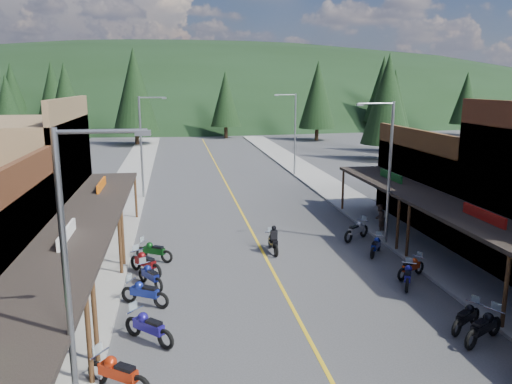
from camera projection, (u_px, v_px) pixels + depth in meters
name	position (u px, v px, depth m)	size (l,w,h in m)	color
ground	(298.00, 318.00, 19.44)	(220.00, 220.00, 0.00)	#38383A
centerline	(236.00, 201.00, 38.72)	(0.15, 90.00, 0.01)	gold
sidewalk_west	(120.00, 204.00, 37.34)	(3.40, 94.00, 0.15)	gray
sidewalk_east	(343.00, 196.00, 40.08)	(3.40, 94.00, 0.15)	gray
shop_west_3	(6.00, 184.00, 27.42)	(10.90, 10.20, 8.20)	brown
shop_east_3	(464.00, 186.00, 31.96)	(10.90, 10.20, 6.20)	#4C2D16
streetlight_0	(73.00, 280.00, 11.61)	(2.16, 0.18, 8.00)	gray
streetlight_1	(143.00, 143.00, 38.61)	(2.16, 0.18, 8.00)	gray
streetlight_2	(387.00, 167.00, 27.30)	(2.16, 0.18, 8.00)	gray
streetlight_3	(294.00, 131.00, 48.51)	(2.16, 0.18, 8.00)	gray
ridge_hill	(189.00, 114.00, 149.63)	(310.00, 140.00, 60.00)	black
pine_1	(53.00, 94.00, 81.63)	(5.88, 5.88, 12.50)	black
pine_2	(135.00, 90.00, 72.10)	(6.72, 6.72, 14.00)	black
pine_3	(226.00, 99.00, 82.34)	(5.04, 5.04, 11.00)	black
pine_4	(318.00, 95.00, 78.59)	(5.88, 5.88, 12.50)	black
pine_5	(383.00, 89.00, 92.52)	(6.72, 6.72, 14.00)	black
pine_6	(466.00, 98.00, 87.01)	(5.04, 5.04, 11.00)	black
pine_7	(12.00, 94.00, 86.16)	(5.88, 5.88, 12.50)	black
pine_8	(8.00, 112.00, 53.28)	(4.48, 4.48, 10.00)	black
pine_9	(394.00, 104.00, 65.25)	(4.93, 4.93, 10.80)	black
pine_10	(66.00, 101.00, 63.38)	(5.38, 5.38, 11.60)	black
pine_11	(388.00, 99.00, 57.70)	(5.82, 5.82, 12.40)	black
bike_west_6	(118.00, 372.00, 14.65)	(0.76, 2.28, 1.30)	#B8290D
bike_west_7	(149.00, 326.00, 17.43)	(0.76, 2.28, 1.30)	navy
bike_west_8	(145.00, 292.00, 20.36)	(0.72, 2.17, 1.24)	navy
bike_west_9	(150.00, 275.00, 22.26)	(0.68, 2.04, 1.17)	navy
bike_west_10	(145.00, 262.00, 23.70)	(0.75, 2.26, 1.29)	maroon
bike_west_11	(154.00, 250.00, 25.50)	(0.70, 2.09, 1.20)	#0C3C12
bike_east_6	(484.00, 326.00, 17.43)	(0.75, 2.24, 1.28)	black
bike_east_7	(466.00, 316.00, 18.34)	(0.66, 1.98, 1.13)	black
bike_east_8	(408.00, 275.00, 22.32)	(0.65, 1.96, 1.12)	navy
bike_east_9	(411.00, 266.00, 23.39)	(0.63, 1.90, 1.09)	#B2300C
bike_east_10	(376.00, 245.00, 26.43)	(0.65, 1.95, 1.12)	navy
bike_east_11	(356.00, 229.00, 29.00)	(0.75, 2.25, 1.29)	gray
rider_on_bike	(273.00, 241.00, 26.85)	(0.73, 2.07, 1.57)	black
pedestrian_east_b	(379.00, 218.00, 30.12)	(0.83, 0.48, 1.70)	brown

